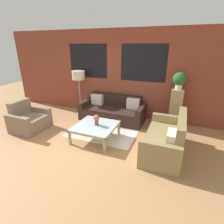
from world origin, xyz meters
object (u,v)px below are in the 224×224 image
settee_vintage (166,140)px  armchair_corner (29,120)px  flower_vase (96,119)px  coffee_table (95,127)px  drawer_cabinet (176,108)px  potted_plant (180,80)px  couch_dark (113,111)px  floor_lamp (79,77)px

settee_vintage → armchair_corner: size_ratio=1.75×
armchair_corner → flower_vase: size_ratio=3.38×
settee_vintage → coffee_table: 1.75m
drawer_cabinet → potted_plant: size_ratio=2.47×
settee_vintage → drawer_cabinet: drawer_cabinet is taller
settee_vintage → coffee_table: size_ratio=1.63×
armchair_corner → coffee_table: (2.05, 0.20, 0.07)m
coffee_table → potted_plant: bearing=41.1°
drawer_cabinet → potted_plant: 0.84m
coffee_table → potted_plant: (1.83, 1.59, 1.07)m
couch_dark → armchair_corner: armchair_corner is taller
armchair_corner → flower_vase: (2.07, 0.23, 0.29)m
flower_vase → settee_vintage: bearing=1.4°
floor_lamp → couch_dark: bearing=-4.5°
couch_dark → drawer_cabinet: size_ratio=1.78×
floor_lamp → settee_vintage: bearing=-24.5°
armchair_corner → coffee_table: size_ratio=0.93×
coffee_table → potted_plant: 2.65m
settee_vintage → coffee_table: bearing=-177.8°
settee_vintage → potted_plant: size_ratio=3.54×
armchair_corner → settee_vintage: bearing=4.0°
flower_vase → couch_dark: bearing=94.3°
couch_dark → flower_vase: 1.40m
potted_plant → flower_vase: 2.54m
couch_dark → floor_lamp: (-1.29, 0.10, 1.03)m
coffee_table → flower_vase: 0.22m
settee_vintage → floor_lamp: bearing=155.5°
settee_vintage → flower_vase: bearing=-178.6°
settee_vintage → flower_vase: (-1.72, -0.04, 0.25)m
couch_dark → floor_lamp: 1.65m
potted_plant → coffee_table: bearing=-138.9°
settee_vintage → drawer_cabinet: bearing=87.0°
flower_vase → armchair_corner: bearing=-173.8°
settee_vintage → drawer_cabinet: size_ratio=1.44×
armchair_corner → drawer_cabinet: 4.28m
coffee_table → flower_vase: (0.02, 0.03, 0.22)m
couch_dark → armchair_corner: size_ratio=2.17×
coffee_table → floor_lamp: floor_lamp is taller
couch_dark → floor_lamp: size_ratio=1.36×
couch_dark → coffee_table: 1.39m
coffee_table → drawer_cabinet: (1.83, 1.59, 0.23)m
floor_lamp → drawer_cabinet: bearing=1.9°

